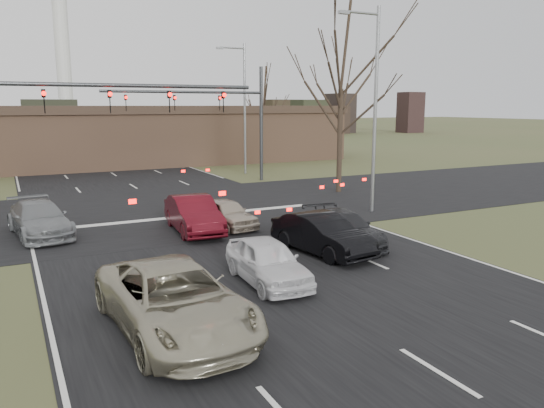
# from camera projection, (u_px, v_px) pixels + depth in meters

# --- Properties ---
(ground) EXTENTS (360.00, 360.00, 0.00)m
(ground) POSITION_uv_depth(u_px,v_px,m) (330.00, 307.00, 14.25)
(ground) COLOR #444F2A
(ground) RESTS_ON ground
(road_main) EXTENTS (14.00, 300.00, 0.02)m
(road_main) POSITION_uv_depth(u_px,v_px,m) (71.00, 148.00, 66.90)
(road_main) COLOR black
(road_main) RESTS_ON ground
(road_cross) EXTENTS (200.00, 14.00, 0.02)m
(road_cross) POSITION_uv_depth(u_px,v_px,m) (172.00, 210.00, 27.41)
(road_cross) COLOR black
(road_cross) RESTS_ON ground
(building) EXTENTS (42.40, 10.40, 5.30)m
(building) POSITION_uv_depth(u_px,v_px,m) (120.00, 135.00, 47.99)
(building) COLOR #8C644B
(building) RESTS_ON ground
(mast_arm_near) EXTENTS (12.12, 0.24, 8.00)m
(mast_arm_near) POSITION_uv_depth(u_px,v_px,m) (60.00, 112.00, 22.41)
(mast_arm_near) COLOR #383A3D
(mast_arm_near) RESTS_ON ground
(mast_arm_far) EXTENTS (11.12, 0.24, 8.00)m
(mast_arm_far) POSITION_uv_depth(u_px,v_px,m) (224.00, 110.00, 36.25)
(mast_arm_far) COLOR #383A3D
(mast_arm_far) RESTS_ON ground
(streetlight_right_near) EXTENTS (2.34, 0.25, 10.00)m
(streetlight_right_near) POSITION_uv_depth(u_px,v_px,m) (373.00, 100.00, 25.90)
(streetlight_right_near) COLOR gray
(streetlight_right_near) RESTS_ON ground
(streetlight_right_far) EXTENTS (2.34, 0.25, 10.00)m
(streetlight_right_far) POSITION_uv_depth(u_px,v_px,m) (243.00, 102.00, 41.05)
(streetlight_right_far) COLOR gray
(streetlight_right_far) RESTS_ON ground
(tree_right_near) EXTENTS (6.90, 6.90, 11.50)m
(tree_right_near) POSITION_uv_depth(u_px,v_px,m) (342.00, 45.00, 31.53)
(tree_right_near) COLOR black
(tree_right_near) RESTS_ON ground
(tree_right_far) EXTENTS (5.40, 5.40, 9.00)m
(tree_right_far) POSITION_uv_depth(u_px,v_px,m) (263.00, 88.00, 50.33)
(tree_right_far) COLOR black
(tree_right_far) RESTS_ON ground
(car_silver_suv) EXTENTS (3.00, 5.93, 1.61)m
(car_silver_suv) POSITION_uv_depth(u_px,v_px,m) (174.00, 299.00, 12.56)
(car_silver_suv) COLOR #A7A087
(car_silver_suv) RESTS_ON ground
(car_white_sedan) EXTENTS (1.80, 4.07, 1.36)m
(car_white_sedan) POSITION_uv_depth(u_px,v_px,m) (267.00, 261.00, 16.08)
(car_white_sedan) COLOR white
(car_white_sedan) RESTS_ON ground
(car_black_hatch) EXTENTS (2.13, 4.59, 1.45)m
(car_black_hatch) POSITION_uv_depth(u_px,v_px,m) (322.00, 234.00, 19.26)
(car_black_hatch) COLOR black
(car_black_hatch) RESTS_ON ground
(car_charcoal_sedan) EXTENTS (2.20, 4.60, 1.29)m
(car_charcoal_sedan) POSITION_uv_depth(u_px,v_px,m) (343.00, 228.00, 20.50)
(car_charcoal_sedan) COLOR #232326
(car_charcoal_sedan) RESTS_ON ground
(car_grey_ahead) EXTENTS (2.64, 5.13, 1.42)m
(car_grey_ahead) POSITION_uv_depth(u_px,v_px,m) (39.00, 219.00, 21.89)
(car_grey_ahead) COLOR gray
(car_grey_ahead) RESTS_ON ground
(car_red_ahead) EXTENTS (1.97, 4.77, 1.54)m
(car_red_ahead) POSITION_uv_depth(u_px,v_px,m) (194.00, 214.00, 22.56)
(car_red_ahead) COLOR #4D0B13
(car_red_ahead) RESTS_ON ground
(car_silver_ahead) EXTENTS (2.00, 3.91, 1.27)m
(car_silver_ahead) POSITION_uv_depth(u_px,v_px,m) (226.00, 213.00, 23.42)
(car_silver_ahead) COLOR #B9AA96
(car_silver_ahead) RESTS_ON ground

